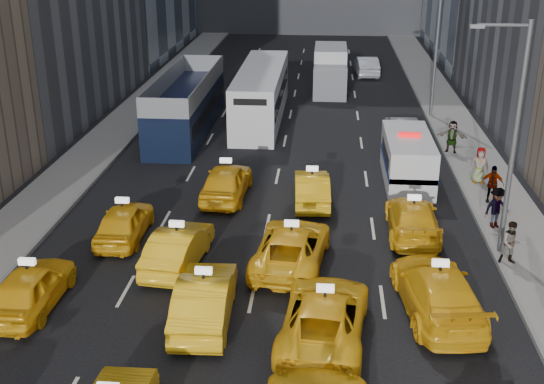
{
  "coord_description": "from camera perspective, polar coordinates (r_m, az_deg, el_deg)",
  "views": [
    {
      "loc": [
        2.35,
        -12.53,
        12.18
      ],
      "look_at": [
        0.3,
        12.82,
        2.0
      ],
      "focal_mm": 45.0,
      "sensor_mm": 36.0,
      "label": 1
    }
  ],
  "objects": [
    {
      "name": "sidewalk_east",
      "position": [
        40.27,
        16.11,
        3.44
      ],
      "size": [
        3.0,
        90.0,
        0.15
      ],
      "primitive_type": "cube",
      "color": "gray",
      "rests_on": "ground"
    },
    {
      "name": "misc_car_3",
      "position": [
        56.51,
        -0.45,
        10.14
      ],
      "size": [
        2.21,
        4.54,
        1.49
      ],
      "primitive_type": "imported",
      "rotation": [
        0.0,
        0.0,
        3.04
      ],
      "color": "black",
      "rests_on": "ground"
    },
    {
      "name": "box_truck",
      "position": [
        52.67,
        4.89,
        10.13
      ],
      "size": [
        2.69,
        7.14,
        3.22
      ],
      "rotation": [
        0.0,
        0.0,
        0.04
      ],
      "color": "silver",
      "rests_on": "ground"
    },
    {
      "name": "city_bus",
      "position": [
        44.75,
        -0.91,
        8.21
      ],
      "size": [
        3.7,
        13.08,
        3.33
      ],
      "rotation": [
        0.0,
        0.0,
        0.08
      ],
      "color": "silver",
      "rests_on": "ground"
    },
    {
      "name": "streetlight_far",
      "position": [
        45.64,
        13.48,
        12.08
      ],
      "size": [
        2.15,
        0.22,
        9.0
      ],
      "color": "#595B60",
      "rests_on": "ground"
    },
    {
      "name": "taxi_13",
      "position": [
        25.88,
        -7.87,
        -4.61
      ],
      "size": [
        2.07,
        4.71,
        1.5
      ],
      "primitive_type": "imported",
      "rotation": [
        0.0,
        0.0,
        3.03
      ],
      "color": "yellow",
      "rests_on": "ground"
    },
    {
      "name": "misc_car_0",
      "position": [
        40.85,
        10.83,
        5.17
      ],
      "size": [
        1.76,
        4.6,
        1.5
      ],
      "primitive_type": "imported",
      "rotation": [
        0.0,
        0.0,
        3.18
      ],
      "color": "#ADAFB5",
      "rests_on": "ground"
    },
    {
      "name": "pedestrian_2",
      "position": [
        29.86,
        18.3,
        -1.26
      ],
      "size": [
        1.24,
        0.88,
        1.77
      ],
      "primitive_type": "imported",
      "rotation": [
        0.0,
        0.0,
        0.4
      ],
      "color": "gray",
      "rests_on": "sidewalk_east"
    },
    {
      "name": "pedestrian_5",
      "position": [
        39.02,
        14.83,
        4.5
      ],
      "size": [
        1.74,
        0.95,
        1.8
      ],
      "primitive_type": "imported",
      "rotation": [
        0.0,
        0.0,
        -0.3
      ],
      "color": "gray",
      "rests_on": "sidewalk_east"
    },
    {
      "name": "taxi_12",
      "position": [
        28.42,
        -12.27,
        -2.46
      ],
      "size": [
        1.83,
        4.36,
        1.47
      ],
      "primitive_type": "imported",
      "rotation": [
        0.0,
        0.0,
        3.16
      ],
      "color": "yellow",
      "rests_on": "ground"
    },
    {
      "name": "misc_car_1",
      "position": [
        55.45,
        -5.49,
        9.74
      ],
      "size": [
        2.71,
        5.04,
        1.35
      ],
      "primitive_type": "imported",
      "rotation": [
        0.0,
        0.0,
        3.24
      ],
      "color": "black",
      "rests_on": "ground"
    },
    {
      "name": "pedestrian_1",
      "position": [
        26.95,
        19.41,
        -4.04
      ],
      "size": [
        0.82,
        0.46,
        1.69
      ],
      "primitive_type": "imported",
      "rotation": [
        0.0,
        0.0,
        0.01
      ],
      "color": "gray",
      "rests_on": "sidewalk_east"
    },
    {
      "name": "taxi_16",
      "position": [
        31.89,
        -3.84,
        0.89
      ],
      "size": [
        2.16,
        4.9,
        1.64
      ],
      "primitive_type": "imported",
      "rotation": [
        0.0,
        0.0,
        3.09
      ],
      "color": "yellow",
      "rests_on": "ground"
    },
    {
      "name": "curb_west",
      "position": [
        41.05,
        -11.75,
        4.22
      ],
      "size": [
        0.15,
        90.0,
        0.18
      ],
      "primitive_type": "cube",
      "color": "slate",
      "rests_on": "ground"
    },
    {
      "name": "misc_car_2",
      "position": [
        60.24,
        5.25,
        10.71
      ],
      "size": [
        1.92,
        4.64,
        1.34
      ],
      "primitive_type": "imported",
      "rotation": [
        0.0,
        0.0,
        3.15
      ],
      "color": "slate",
      "rests_on": "ground"
    },
    {
      "name": "pedestrian_3",
      "position": [
        32.54,
        17.94,
        0.66
      ],
      "size": [
        1.11,
        0.72,
        1.75
      ],
      "primitive_type": "imported",
      "rotation": [
        0.0,
        0.0,
        -0.27
      ],
      "color": "gray",
      "rests_on": "sidewalk_east"
    },
    {
      "name": "misc_car_4",
      "position": [
        58.62,
        7.87,
        10.42
      ],
      "size": [
        2.11,
        5.0,
        1.6
      ],
      "primitive_type": "imported",
      "rotation": [
        0.0,
        0.0,
        3.23
      ],
      "color": "#ABADB3",
      "rests_on": "ground"
    },
    {
      "name": "taxi_17",
      "position": [
        31.32,
        3.35,
        0.33
      ],
      "size": [
        1.8,
        4.52,
        1.46
      ],
      "primitive_type": "imported",
      "rotation": [
        0.0,
        0.0,
        3.2
      ],
      "color": "yellow",
      "rests_on": "ground"
    },
    {
      "name": "taxi_14",
      "position": [
        25.67,
        1.64,
        -4.62
      ],
      "size": [
        3.07,
        5.67,
        1.51
      ],
      "primitive_type": "imported",
      "rotation": [
        0.0,
        0.0,
        3.04
      ],
      "color": "yellow",
      "rests_on": "ground"
    },
    {
      "name": "nypd_van",
      "position": [
        34.51,
        11.27,
        2.7
      ],
      "size": [
        2.71,
        5.95,
        2.48
      ],
      "rotation": [
        0.0,
        0.0,
        0.08
      ],
      "color": "silver",
      "rests_on": "ground"
    },
    {
      "name": "curb_east",
      "position": [
        40.0,
        14.07,
        3.55
      ],
      "size": [
        0.15,
        90.0,
        0.18
      ],
      "primitive_type": "cube",
      "color": "slate",
      "rests_on": "ground"
    },
    {
      "name": "taxi_10",
      "position": [
        21.51,
        4.41,
        -10.31
      ],
      "size": [
        3.06,
        5.72,
        1.53
      ],
      "primitive_type": "imported",
      "rotation": [
        0.0,
        0.0,
        3.04
      ],
      "color": "yellow",
      "rests_on": "ground"
    },
    {
      "name": "double_decker",
      "position": [
        42.24,
        -7.15,
        7.36
      ],
      "size": [
        3.95,
        12.38,
        3.54
      ],
      "rotation": [
        0.0,
        0.0,
        -0.1
      ],
      "color": "black",
      "rests_on": "ground"
    },
    {
      "name": "taxi_8",
      "position": [
        24.35,
        -19.52,
        -7.54
      ],
      "size": [
        1.84,
        4.46,
        1.51
      ],
      "primitive_type": "imported",
      "rotation": [
        0.0,
        0.0,
        3.13
      ],
      "color": "yellow",
      "rests_on": "ground"
    },
    {
      "name": "pedestrian_4",
      "position": [
        34.83,
        16.98,
        2.18
      ],
      "size": [
        0.91,
        0.55,
        1.79
      ],
      "primitive_type": "imported",
      "rotation": [
        0.0,
        0.0,
        -0.09
      ],
      "color": "gray",
      "rests_on": "sidewalk_east"
    },
    {
      "name": "taxi_11",
      "position": [
        23.31,
        13.69,
        -8.05
      ],
      "size": [
        2.93,
        5.86,
        1.64
      ],
      "primitive_type": "imported",
      "rotation": [
        0.0,
        0.0,
        3.26
      ],
      "color": "yellow",
      "rests_on": "ground"
    },
    {
      "name": "taxi_15",
      "position": [
        28.67,
        11.68,
        -2.21
      ],
      "size": [
        2.14,
        5.06,
        1.46
      ],
      "primitive_type": "imported",
      "rotation": [
        0.0,
        0.0,
        3.12
      ],
      "color": "yellow",
      "rests_on": "ground"
    },
    {
      "name": "sidewalk_west",
      "position": [
        41.48,
        -13.68,
        4.21
      ],
      "size": [
        3.0,
        90.0,
        0.15
      ],
      "primitive_type": "cube",
      "color": "gray",
      "rests_on": "ground"
    },
    {
      "name": "streetlight_near",
      "position": [
        26.48,
        19.45,
        4.64
      ],
      "size": [
        2.15,
        0.22,
        9.0
      ],
      "color": "#595B60",
      "rests_on": "ground"
    },
    {
      "name": "taxi_9",
      "position": [
        22.38,
        -5.65,
        -8.86
      ],
      "size": [
        1.88,
        4.92,
        1.6
      ],
      "primitive_type": "imported",
      "rotation": [
        0.0,
        0.0,
        3.18
      ],
      "color": "yellow",
      "rests_on": "ground"
    }
  ]
}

